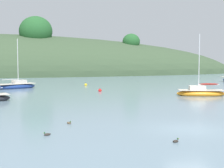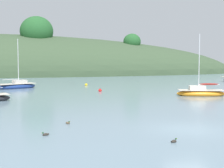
{
  "view_description": "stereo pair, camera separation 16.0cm",
  "coord_description": "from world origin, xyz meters",
  "px_view_note": "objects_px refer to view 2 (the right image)",
  "views": [
    {
      "loc": [
        -8.68,
        -17.51,
        4.01
      ],
      "look_at": [
        0.0,
        20.0,
        1.2
      ],
      "focal_mm": 53.57,
      "sensor_mm": 36.0,
      "label": 1
    },
    {
      "loc": [
        -8.52,
        -17.55,
        4.01
      ],
      "look_at": [
        0.0,
        20.0,
        1.2
      ],
      "focal_mm": 53.57,
      "sensor_mm": 36.0,
      "label": 2
    }
  ],
  "objects_px": {
    "duck_lone_left": "(45,134)",
    "mooring_buoy_outer": "(86,85)",
    "sailboat_white_near": "(17,86)",
    "sailboat_cream_ketch": "(201,93)",
    "duck_straggler": "(68,123)",
    "duck_lone_right": "(174,141)",
    "mooring_buoy_inner": "(100,90)"
  },
  "relations": [
    {
      "from": "duck_straggler",
      "to": "mooring_buoy_inner",
      "type": "bearing_deg",
      "value": 73.86
    },
    {
      "from": "sailboat_cream_ketch",
      "to": "duck_lone_right",
      "type": "bearing_deg",
      "value": -120.89
    },
    {
      "from": "mooring_buoy_inner",
      "to": "sailboat_cream_ketch",
      "type": "bearing_deg",
      "value": -36.63
    },
    {
      "from": "sailboat_cream_ketch",
      "to": "duck_lone_right",
      "type": "relative_size",
      "value": 17.1
    },
    {
      "from": "duck_lone_right",
      "to": "duck_straggler",
      "type": "distance_m",
      "value": 7.45
    },
    {
      "from": "sailboat_cream_ketch",
      "to": "duck_straggler",
      "type": "bearing_deg",
      "value": -140.52
    },
    {
      "from": "mooring_buoy_outer",
      "to": "duck_lone_left",
      "type": "distance_m",
      "value": 34.24
    },
    {
      "from": "duck_straggler",
      "to": "sailboat_cream_ketch",
      "type": "bearing_deg",
      "value": 39.48
    },
    {
      "from": "mooring_buoy_outer",
      "to": "duck_lone_left",
      "type": "relative_size",
      "value": 1.29
    },
    {
      "from": "mooring_buoy_inner",
      "to": "duck_straggler",
      "type": "height_order",
      "value": "mooring_buoy_inner"
    },
    {
      "from": "mooring_buoy_outer",
      "to": "duck_lone_left",
      "type": "height_order",
      "value": "mooring_buoy_outer"
    },
    {
      "from": "duck_lone_left",
      "to": "sailboat_cream_ketch",
      "type": "bearing_deg",
      "value": 42.77
    },
    {
      "from": "sailboat_white_near",
      "to": "mooring_buoy_outer",
      "type": "height_order",
      "value": "sailboat_white_near"
    },
    {
      "from": "duck_lone_right",
      "to": "duck_straggler",
      "type": "height_order",
      "value": "same"
    },
    {
      "from": "sailboat_cream_ketch",
      "to": "duck_lone_left",
      "type": "distance_m",
      "value": 23.73
    },
    {
      "from": "duck_lone_left",
      "to": "mooring_buoy_outer",
      "type": "bearing_deg",
      "value": 78.03
    },
    {
      "from": "sailboat_white_near",
      "to": "duck_straggler",
      "type": "bearing_deg",
      "value": -80.68
    },
    {
      "from": "mooring_buoy_inner",
      "to": "sailboat_white_near",
      "type": "bearing_deg",
      "value": 146.03
    },
    {
      "from": "duck_lone_left",
      "to": "duck_lone_right",
      "type": "bearing_deg",
      "value": -25.53
    },
    {
      "from": "sailboat_white_near",
      "to": "mooring_buoy_outer",
      "type": "bearing_deg",
      "value": 15.73
    },
    {
      "from": "mooring_buoy_inner",
      "to": "duck_straggler",
      "type": "distance_m",
      "value": 21.43
    },
    {
      "from": "sailboat_white_near",
      "to": "duck_lone_left",
      "type": "distance_m",
      "value": 30.78
    },
    {
      "from": "sailboat_cream_ketch",
      "to": "mooring_buoy_outer",
      "type": "distance_m",
      "value": 20.21
    },
    {
      "from": "sailboat_white_near",
      "to": "mooring_buoy_outer",
      "type": "xyz_separation_m",
      "value": [
        10.18,
        2.87,
        -0.23
      ]
    },
    {
      "from": "duck_straggler",
      "to": "duck_lone_left",
      "type": "bearing_deg",
      "value": -116.19
    },
    {
      "from": "mooring_buoy_outer",
      "to": "mooring_buoy_inner",
      "type": "bearing_deg",
      "value": -88.17
    },
    {
      "from": "mooring_buoy_outer",
      "to": "duck_straggler",
      "type": "xyz_separation_m",
      "value": [
        -5.64,
        -30.53,
        -0.07
      ]
    },
    {
      "from": "sailboat_cream_ketch",
      "to": "mooring_buoy_outer",
      "type": "bearing_deg",
      "value": 120.71
    },
    {
      "from": "sailboat_white_near",
      "to": "duck_lone_right",
      "type": "xyz_separation_m",
      "value": [
        9.13,
        -33.52,
        -0.29
      ]
    },
    {
      "from": "mooring_buoy_outer",
      "to": "sailboat_white_near",
      "type": "bearing_deg",
      "value": -164.27
    },
    {
      "from": "sailboat_cream_ketch",
      "to": "duck_straggler",
      "type": "distance_m",
      "value": 20.68
    },
    {
      "from": "duck_lone_right",
      "to": "duck_lone_left",
      "type": "relative_size",
      "value": 0.98
    }
  ]
}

